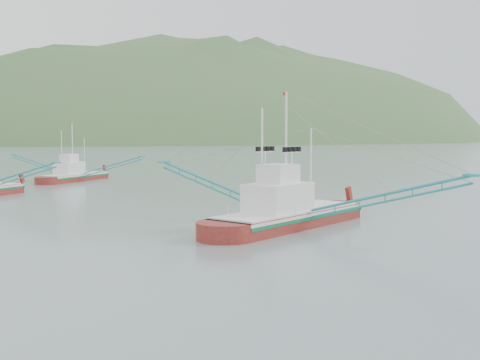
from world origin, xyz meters
TOP-DOWN VIEW (x-y plane):
  - ground at (0.00, 0.00)m, footprint 1200.00×1200.00m
  - main_boat at (1.70, 2.16)m, footprint 14.73×25.06m
  - bg_boat_far at (1.36, 52.17)m, footprint 16.45×19.35m
  - headland_right at (240.00, 430.00)m, footprint 684.00×432.00m

SIDE VIEW (x-z plane):
  - ground at x=0.00m, z-range 0.00..0.00m
  - headland_right at x=240.00m, z-range -153.00..153.00m
  - bg_boat_far at x=1.36m, z-range -2.53..6.31m
  - main_boat at x=1.70m, z-range -3.17..7.30m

